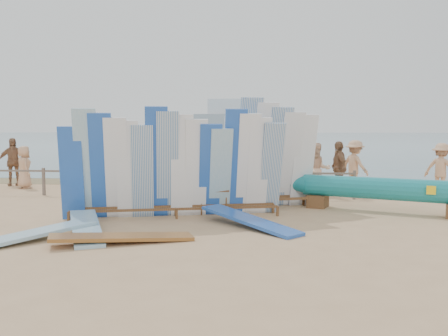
# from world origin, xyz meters

# --- Properties ---
(ground) EXTENTS (160.00, 160.00, 0.00)m
(ground) POSITION_xyz_m (0.00, 0.00, 0.00)
(ground) COLOR tan
(ground) RESTS_ON ground
(ocean) EXTENTS (320.00, 240.00, 0.02)m
(ocean) POSITION_xyz_m (0.00, 128.00, 0.00)
(ocean) COLOR slate
(ocean) RESTS_ON ground
(wet_sand_strip) EXTENTS (40.00, 2.60, 0.01)m
(wet_sand_strip) POSITION_xyz_m (0.00, 7.20, 0.00)
(wet_sand_strip) COLOR olive
(wet_sand_strip) RESTS_ON ground
(distant_ship) EXTENTS (45.00, 8.00, 14.00)m
(distant_ship) POSITION_xyz_m (-12.00, 180.00, 5.31)
(distant_ship) COLOR #999EA3
(distant_ship) RESTS_ON ocean
(fence) EXTENTS (12.08, 0.08, 0.90)m
(fence) POSITION_xyz_m (0.00, 3.00, 0.63)
(fence) COLOR #6F6054
(fence) RESTS_ON ground
(main_surfboard_rack) EXTENTS (5.40, 1.99, 2.71)m
(main_surfboard_rack) POSITION_xyz_m (1.09, -0.46, 1.21)
(main_surfboard_rack) COLOR brown
(main_surfboard_rack) RESTS_ON ground
(side_surfboard_rack) EXTENTS (2.69, 1.47, 3.01)m
(side_surfboard_rack) POSITION_xyz_m (3.38, 1.14, 1.34)
(side_surfboard_rack) COLOR brown
(side_surfboard_rack) RESTS_ON ground
(outrigger_canoe) EXTENTS (6.13, 2.87, 0.91)m
(outrigger_canoe) POSITION_xyz_m (6.35, 0.76, 0.58)
(outrigger_canoe) COLOR brown
(outrigger_canoe) RESTS_ON ground
(vendor_table) EXTENTS (0.86, 0.69, 1.02)m
(vendor_table) POSITION_xyz_m (1.94, 0.15, 0.34)
(vendor_table) COLOR brown
(vendor_table) RESTS_ON ground
(flat_board_a) EXTENTS (1.64, 2.68, 0.28)m
(flat_board_a) POSITION_xyz_m (-0.43, -2.43, 0.00)
(flat_board_a) COLOR #7CAEC7
(flat_board_a) RESTS_ON ground
(flat_board_c) EXTENTS (2.71, 1.54, 0.22)m
(flat_board_c) POSITION_xyz_m (0.58, -3.12, 0.00)
(flat_board_c) COLOR #976029
(flat_board_c) RESTS_ON ground
(flat_board_b) EXTENTS (2.15, 2.43, 0.25)m
(flat_board_b) POSITION_xyz_m (-1.30, -3.20, 0.00)
(flat_board_b) COLOR #7CAEC7
(flat_board_b) RESTS_ON ground
(flat_board_d) EXTENTS (2.35, 2.25, 0.34)m
(flat_board_d) POSITION_xyz_m (2.95, -1.49, 0.00)
(flat_board_d) COLOR blue
(flat_board_d) RESTS_ON ground
(beach_chair_left) EXTENTS (0.77, 0.78, 0.89)m
(beach_chair_left) POSITION_xyz_m (-0.76, 4.05, 0.26)
(beach_chair_left) COLOR red
(beach_chair_left) RESTS_ON ground
(beach_chair_right) EXTENTS (0.64, 0.67, 0.94)m
(beach_chair_right) POSITION_xyz_m (1.54, 3.67, 0.27)
(beach_chair_right) COLOR red
(beach_chair_right) RESTS_ON ground
(stroller) EXTENTS (0.58, 0.77, 0.99)m
(stroller) POSITION_xyz_m (1.25, 3.98, 0.40)
(stroller) COLOR red
(stroller) RESTS_ON ground
(beachgoer_extra_0) EXTENTS (1.15, 1.03, 1.71)m
(beachgoer_extra_0) POSITION_xyz_m (9.10, 4.50, 0.85)
(beachgoer_extra_0) COLOR tan
(beachgoer_extra_0) RESTS_ON ground
(beachgoer_7) EXTENTS (0.71, 0.69, 1.76)m
(beachgoer_7) POSITION_xyz_m (2.41, 5.98, 0.88)
(beachgoer_7) COLOR #8C6042
(beachgoer_7) RESTS_ON ground
(beachgoer_9) EXTENTS (1.06, 1.21, 1.78)m
(beachgoer_9) POSITION_xyz_m (6.41, 5.25, 0.89)
(beachgoer_9) COLOR tan
(beachgoer_9) RESTS_ON ground
(beachgoer_3) EXTENTS (1.22, 0.54, 1.85)m
(beachgoer_3) POSITION_xyz_m (0.20, 6.07, 0.93)
(beachgoer_3) COLOR tan
(beachgoer_3) RESTS_ON ground
(beachgoer_6) EXTENTS (0.58, 0.89, 1.67)m
(beachgoer_6) POSITION_xyz_m (1.97, 5.43, 0.83)
(beachgoer_6) COLOR tan
(beachgoer_6) RESTS_ON ground
(beachgoer_2) EXTENTS (0.63, 0.87, 1.61)m
(beachgoer_2) POSITION_xyz_m (-1.98, 4.52, 0.81)
(beachgoer_2) COLOR beige
(beachgoer_2) RESTS_ON ground
(beachgoer_11) EXTENTS (1.17, 1.82, 1.87)m
(beachgoer_11) POSITION_xyz_m (-3.77, 6.70, 0.93)
(beachgoer_11) COLOR beige
(beachgoer_11) RESTS_ON ground
(beachgoer_10) EXTENTS (0.67, 1.12, 1.78)m
(beachgoer_10) POSITION_xyz_m (5.63, 3.83, 0.89)
(beachgoer_10) COLOR #8C6042
(beachgoer_10) RESTS_ON ground
(beachgoer_1) EXTENTS (0.60, 0.77, 1.86)m
(beachgoer_1) POSITION_xyz_m (-2.61, 5.46, 0.93)
(beachgoer_1) COLOR #8C6042
(beachgoer_1) RESTS_ON ground
(beachgoer_8) EXTENTS (0.86, 0.46, 1.73)m
(beachgoer_8) POSITION_xyz_m (4.94, 3.68, 0.86)
(beachgoer_8) COLOR beige
(beachgoer_8) RESTS_ON ground
(beachgoer_5) EXTENTS (1.24, 1.76, 1.82)m
(beachgoer_5) POSITION_xyz_m (0.57, 5.48, 0.91)
(beachgoer_5) COLOR beige
(beachgoer_5) RESTS_ON ground
(beachgoer_0) EXTENTS (0.76, 0.82, 1.56)m
(beachgoer_0) POSITION_xyz_m (-5.57, 4.69, 0.78)
(beachgoer_0) COLOR tan
(beachgoer_0) RESTS_ON ground
(beachgoer_extra_1) EXTENTS (1.17, 0.82, 1.83)m
(beachgoer_extra_1) POSITION_xyz_m (-6.40, 5.39, 0.92)
(beachgoer_extra_1) COLOR #8C6042
(beachgoer_extra_1) RESTS_ON ground
(beachgoer_4) EXTENTS (1.12, 0.80, 1.75)m
(beachgoer_4) POSITION_xyz_m (-0.98, 4.06, 0.87)
(beachgoer_4) COLOR #8C6042
(beachgoer_4) RESTS_ON ground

